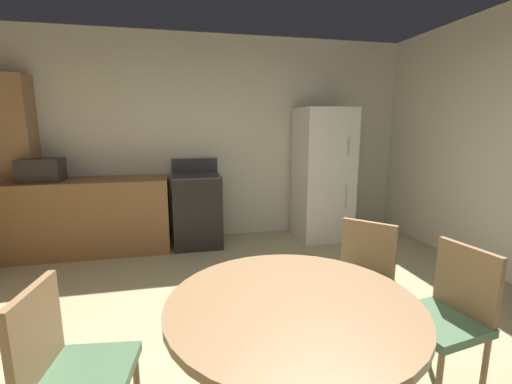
% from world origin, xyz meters
% --- Properties ---
extents(ground_plane, '(14.00, 14.00, 0.00)m').
position_xyz_m(ground_plane, '(0.00, 0.00, 0.00)').
color(ground_plane, tan).
extents(wall_back, '(5.69, 0.12, 2.70)m').
position_xyz_m(wall_back, '(0.00, 2.90, 1.35)').
color(wall_back, silver).
rests_on(wall_back, ground).
extents(kitchen_counter, '(1.94, 0.60, 0.90)m').
position_xyz_m(kitchen_counter, '(-1.57, 2.50, 0.45)').
color(kitchen_counter, olive).
rests_on(kitchen_counter, ground).
extents(pantry_column, '(0.44, 0.36, 2.10)m').
position_xyz_m(pantry_column, '(-2.32, 2.68, 1.05)').
color(pantry_column, '#9E754C').
rests_on(pantry_column, ground).
extents(oven_range, '(0.60, 0.60, 1.10)m').
position_xyz_m(oven_range, '(-0.25, 2.51, 0.47)').
color(oven_range, black).
rests_on(oven_range, ground).
extents(refrigerator, '(0.68, 0.68, 1.76)m').
position_xyz_m(refrigerator, '(1.44, 2.45, 0.88)').
color(refrigerator, white).
rests_on(refrigerator, ground).
extents(microwave, '(0.44, 0.32, 0.26)m').
position_xyz_m(microwave, '(-2.00, 2.50, 1.03)').
color(microwave, '#2D2B28').
rests_on(microwave, kitchen_counter).
extents(dining_table, '(1.14, 1.14, 0.76)m').
position_xyz_m(dining_table, '(0.02, -0.52, 0.60)').
color(dining_table, '#9E754C').
rests_on(dining_table, ground).
extents(chair_northeast, '(0.57, 0.57, 0.87)m').
position_xyz_m(chair_northeast, '(0.75, 0.15, 0.50)').
color(chair_northeast, '#9E754C').
rests_on(chair_northeast, ground).
extents(chair_west, '(0.45, 0.45, 0.87)m').
position_xyz_m(chair_west, '(-0.96, -0.40, 0.50)').
color(chair_west, '#9E754C').
rests_on(chair_west, ground).
extents(chair_east, '(0.46, 0.46, 0.87)m').
position_xyz_m(chair_east, '(1.00, -0.37, 0.50)').
color(chair_east, '#9E754C').
rests_on(chair_east, ground).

